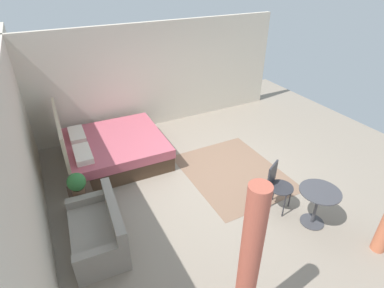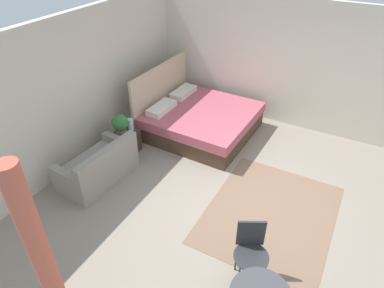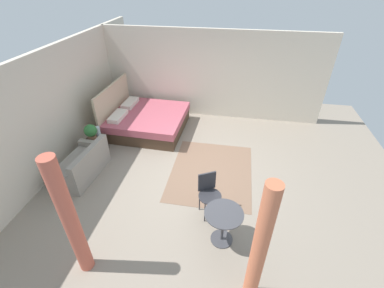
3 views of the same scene
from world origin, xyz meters
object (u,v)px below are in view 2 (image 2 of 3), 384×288
(couch, at_px, (99,167))
(vase, at_px, (130,124))
(nightstand, at_px, (127,141))
(cafe_chair_near_window, at_px, (251,247))
(potted_plant, at_px, (120,124))
(bed, at_px, (199,119))

(couch, relative_size, vase, 6.15)
(nightstand, height_order, cafe_chair_near_window, cafe_chair_near_window)
(nightstand, distance_m, potted_plant, 0.46)
(bed, height_order, vase, bed)
(potted_plant, bearing_deg, nightstand, -14.41)
(potted_plant, xyz_separation_m, cafe_chair_near_window, (-1.41, -3.13, -0.13))
(cafe_chair_near_window, bearing_deg, nightstand, 64.13)
(potted_plant, distance_m, vase, 0.25)
(potted_plant, bearing_deg, vase, -14.46)
(bed, xyz_separation_m, potted_plant, (-1.43, 0.92, 0.37))
(nightstand, bearing_deg, bed, -34.02)
(couch, bearing_deg, potted_plant, 8.73)
(vase, bearing_deg, nightstand, 165.50)
(bed, xyz_separation_m, couch, (-2.26, 0.80, -0.04))
(couch, xyz_separation_m, potted_plant, (0.83, 0.13, 0.41))
(bed, relative_size, vase, 9.45)
(bed, relative_size, cafe_chair_near_window, 2.41)
(couch, distance_m, cafe_chair_near_window, 3.07)
(couch, xyz_separation_m, cafe_chair_near_window, (-0.58, -3.01, 0.28))
(nightstand, bearing_deg, cafe_chair_near_window, -115.87)
(cafe_chair_near_window, bearing_deg, vase, 62.13)
(nightstand, xyz_separation_m, cafe_chair_near_window, (-1.51, -3.11, 0.32))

